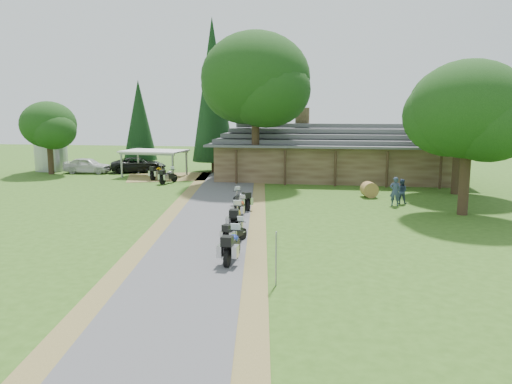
# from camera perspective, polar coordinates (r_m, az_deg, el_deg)

# --- Properties ---
(ground) EXTENTS (120.00, 120.00, 0.00)m
(ground) POSITION_cam_1_polar(r_m,az_deg,el_deg) (21.90, -6.85, -6.65)
(ground) COLOR #305217
(ground) RESTS_ON ground
(driveway) EXTENTS (51.95, 51.95, 0.00)m
(driveway) POSITION_cam_1_polar(r_m,az_deg,el_deg) (25.76, -5.54, -4.18)
(driveway) COLOR #444446
(driveway) RESTS_ON ground
(lodge) EXTENTS (21.40, 9.40, 4.90)m
(lodge) POSITION_cam_1_polar(r_m,az_deg,el_deg) (44.41, 9.07, 4.66)
(lodge) COLOR brown
(lodge) RESTS_ON ground
(silo) EXTENTS (3.38, 3.38, 6.36)m
(silo) POSITION_cam_1_polar(r_m,az_deg,el_deg) (53.76, -22.48, 5.66)
(silo) COLOR gray
(silo) RESTS_ON ground
(carport) EXTENTS (5.82, 4.19, 2.38)m
(carport) POSITION_cam_1_polar(r_m,az_deg,el_deg) (46.42, -11.51, 3.23)
(carport) COLOR silver
(carport) RESTS_ON ground
(car_white_sedan) EXTENTS (2.55, 5.73, 1.89)m
(car_white_sedan) POSITION_cam_1_polar(r_m,az_deg,el_deg) (50.40, -18.71, 3.12)
(car_white_sedan) COLOR silver
(car_white_sedan) RESTS_ON ground
(car_dark_suv) EXTENTS (4.42, 6.19, 2.18)m
(car_dark_suv) POSITION_cam_1_polar(r_m,az_deg,el_deg) (49.87, -13.27, 3.47)
(car_dark_suv) COLOR black
(car_dark_suv) RESTS_ON ground
(motorcycle_row_a) EXTENTS (0.75, 2.07, 1.40)m
(motorcycle_row_a) POSITION_cam_1_polar(r_m,az_deg,el_deg) (20.08, -2.74, -6.00)
(motorcycle_row_a) COLOR navy
(motorcycle_row_a) RESTS_ON ground
(motorcycle_row_b) EXTENTS (1.10, 1.77, 1.15)m
(motorcycle_row_b) POSITION_cam_1_polar(r_m,az_deg,el_deg) (22.72, -2.41, -4.50)
(motorcycle_row_b) COLOR #A4A7AB
(motorcycle_row_b) RESTS_ON ground
(motorcycle_row_c) EXTENTS (0.87, 2.19, 1.46)m
(motorcycle_row_c) POSITION_cam_1_polar(r_m,az_deg,el_deg) (24.88, -2.30, -2.90)
(motorcycle_row_c) COLOR #F2AB1D
(motorcycle_row_c) RESTS_ON ground
(motorcycle_row_d) EXTENTS (0.65, 1.73, 1.16)m
(motorcycle_row_d) POSITION_cam_1_polar(r_m,az_deg,el_deg) (28.34, -1.78, -1.69)
(motorcycle_row_d) COLOR #C04B21
(motorcycle_row_d) RESTS_ON ground
(motorcycle_row_e) EXTENTS (1.63, 1.91, 1.31)m
(motorcycle_row_e) POSITION_cam_1_polar(r_m,az_deg,el_deg) (30.50, -1.69, -0.75)
(motorcycle_row_e) COLOR black
(motorcycle_row_e) RESTS_ON ground
(motorcycle_carport_a) EXTENTS (1.05, 2.08, 1.36)m
(motorcycle_carport_a) POSITION_cam_1_polar(r_m,az_deg,el_deg) (44.37, -11.18, 2.30)
(motorcycle_carport_a) COLOR #E7A406
(motorcycle_carport_a) RESTS_ON ground
(motorcycle_carport_b) EXTENTS (1.27, 2.05, 1.33)m
(motorcycle_carport_b) POSITION_cam_1_polar(r_m,az_deg,el_deg) (41.84, -9.99, 1.90)
(motorcycle_carport_b) COLOR slate
(motorcycle_carport_b) RESTS_ON ground
(person_a) EXTENTS (0.64, 0.47, 2.16)m
(person_a) POSITION_cam_1_polar(r_m,az_deg,el_deg) (32.71, 15.62, 0.35)
(person_a) COLOR #303E59
(person_a) RESTS_ON ground
(person_b) EXTENTS (0.60, 0.48, 1.89)m
(person_b) POSITION_cam_1_polar(r_m,az_deg,el_deg) (33.52, 16.28, 0.30)
(person_b) COLOR #303E59
(person_b) RESTS_ON ground
(hay_bale) EXTENTS (1.25, 1.19, 1.06)m
(hay_bale) POSITION_cam_1_polar(r_m,az_deg,el_deg) (35.55, 12.83, 0.27)
(hay_bale) COLOR olive
(hay_bale) RESTS_ON ground
(sign_post) EXTENTS (0.35, 0.06, 1.93)m
(sign_post) POSITION_cam_1_polar(r_m,az_deg,el_deg) (17.30, 2.32, -7.63)
(sign_post) COLOR gray
(sign_post) RESTS_ON ground
(oak_lodge_left) EXTENTS (8.79, 8.79, 13.77)m
(oak_lodge_left) POSITION_cam_1_polar(r_m,az_deg,el_deg) (41.13, -0.05, 10.59)
(oak_lodge_left) COLOR black
(oak_lodge_left) RESTS_ON ground
(oak_lodge_right) EXTENTS (7.17, 7.17, 9.98)m
(oak_lodge_right) POSITION_cam_1_polar(r_m,az_deg,el_deg) (38.34, 22.18, 7.17)
(oak_lodge_right) COLOR black
(oak_lodge_right) RESTS_ON ground
(oak_driveway) EXTENTS (6.54, 6.54, 9.76)m
(oak_driveway) POSITION_cam_1_polar(r_m,az_deg,el_deg) (30.83, 23.05, 6.52)
(oak_driveway) COLOR black
(oak_driveway) RESTS_ON ground
(oak_silo) EXTENTS (5.08, 5.08, 7.49)m
(oak_silo) POSITION_cam_1_polar(r_m,az_deg,el_deg) (50.68, -22.58, 6.11)
(oak_silo) COLOR black
(oak_silo) RESTS_ON ground
(cedar_near) EXTENTS (4.12, 4.12, 14.66)m
(cedar_near) POSITION_cam_1_polar(r_m,az_deg,el_deg) (48.77, -4.95, 10.90)
(cedar_near) COLOR black
(cedar_near) RESTS_ON ground
(cedar_far) EXTENTS (3.39, 3.39, 9.03)m
(cedar_far) POSITION_cam_1_polar(r_m,az_deg,el_deg) (52.94, -13.17, 7.52)
(cedar_far) COLOR black
(cedar_far) RESTS_ON ground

